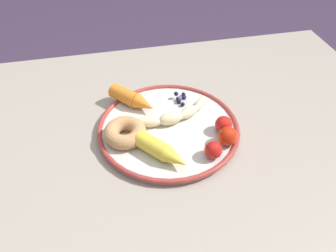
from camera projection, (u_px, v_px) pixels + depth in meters
dining_table at (152, 157)px, 0.81m from camera, size 1.25×0.78×0.70m
plate at (168, 127)px, 0.75m from camera, size 0.32×0.32×0.02m
banana at (169, 116)px, 0.76m from camera, size 0.23×0.09×0.03m
carrot_orange at (132, 99)px, 0.80m from camera, size 0.11×0.12×0.04m
carrot_yellow at (162, 151)px, 0.67m from camera, size 0.11×0.12×0.04m
donut at (125, 133)px, 0.71m from camera, size 0.10×0.10×0.03m
blueberry_pile at (181, 98)px, 0.82m from camera, size 0.03×0.05×0.02m
tomato_near at (213, 150)px, 0.67m from camera, size 0.04×0.04×0.04m
tomato_mid at (223, 124)px, 0.73m from camera, size 0.04×0.04×0.04m
tomato_far at (228, 136)px, 0.70m from camera, size 0.04×0.04×0.04m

